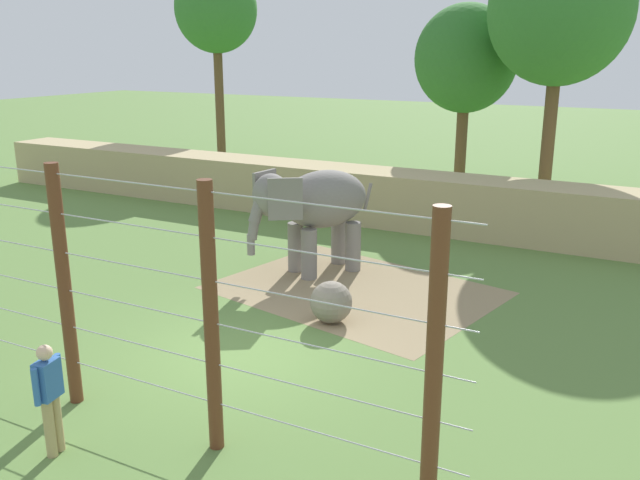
% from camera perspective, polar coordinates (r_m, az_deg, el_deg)
% --- Properties ---
extents(ground_plane, '(120.00, 120.00, 0.00)m').
position_cam_1_polar(ground_plane, '(13.01, -6.81, -9.55)').
color(ground_plane, '#5B7F3D').
extents(dirt_patch, '(7.02, 5.84, 0.01)m').
position_cam_1_polar(dirt_patch, '(16.15, 3.00, -4.25)').
color(dirt_patch, '#937F5B').
rests_on(dirt_patch, ground).
extents(embankment_wall, '(36.00, 1.80, 1.72)m').
position_cam_1_polar(embankment_wall, '(21.71, 8.99, 3.21)').
color(embankment_wall, tan).
rests_on(embankment_wall, ground).
extents(elephant, '(2.61, 3.25, 2.68)m').
position_cam_1_polar(elephant, '(16.94, -0.43, 2.98)').
color(elephant, gray).
rests_on(elephant, ground).
extents(enrichment_ball, '(0.89, 0.89, 0.89)m').
position_cam_1_polar(enrichment_ball, '(14.18, 0.95, -5.26)').
color(enrichment_ball, gray).
rests_on(enrichment_ball, ground).
extents(cable_fence, '(10.27, 0.21, 3.93)m').
position_cam_1_polar(cable_fence, '(10.32, -15.56, -5.08)').
color(cable_fence, brown).
rests_on(cable_fence, ground).
extents(zookeeper, '(0.28, 0.58, 1.67)m').
position_cam_1_polar(zookeeper, '(10.35, -21.84, -11.99)').
color(zookeeper, tan).
rests_on(zookeeper, ground).
extents(tree_far_left, '(4.63, 4.63, 9.17)m').
position_cam_1_polar(tree_far_left, '(24.42, 19.59, 17.73)').
color(tree_far_left, brown).
rests_on(tree_far_left, ground).
extents(tree_left_of_centre, '(3.88, 3.88, 7.20)m').
position_cam_1_polar(tree_left_of_centre, '(27.11, 12.20, 14.66)').
color(tree_left_of_centre, brown).
rests_on(tree_left_of_centre, ground).
extents(tree_behind_wall, '(3.97, 3.97, 9.44)m').
position_cam_1_polar(tree_behind_wall, '(34.77, -8.76, 18.59)').
color(tree_behind_wall, brown).
rests_on(tree_behind_wall, ground).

